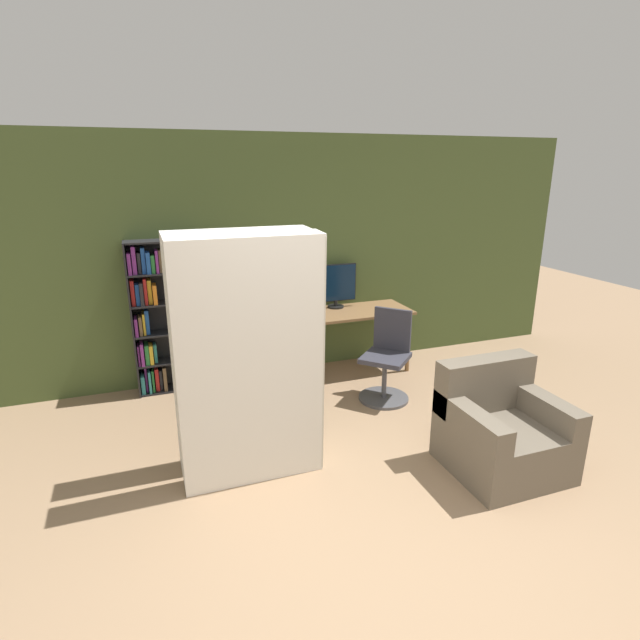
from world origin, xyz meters
The scene contains 9 objects.
ground_plane centered at (0.00, 0.00, 0.00)m, with size 16.00×16.00×0.00m, color #937556.
wall_back centered at (0.00, 3.29, 1.35)m, with size 8.00×0.06×2.70m.
desk centered at (0.94, 2.95, 0.65)m, with size 1.48×0.63×0.74m.
monitor centered at (0.87, 3.15, 1.02)m, with size 0.51×0.19×0.52m.
office_chair centered at (1.04, 2.14, 0.38)m, with size 0.62×0.62×0.94m.
bookshelf centered at (-1.12, 3.16, 0.83)m, with size 0.78×0.27×1.64m.
mattress_near centered at (-0.57, 1.21, 0.96)m, with size 1.08×0.30×1.92m.
mattress_far centered at (-0.57, 1.50, 0.96)m, with size 1.08×0.27×1.91m.
armchair centered at (1.32, 0.70, 0.32)m, with size 0.85×0.80×0.85m.
Camera 1 is at (-1.26, -2.16, 2.35)m, focal length 28.00 mm.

